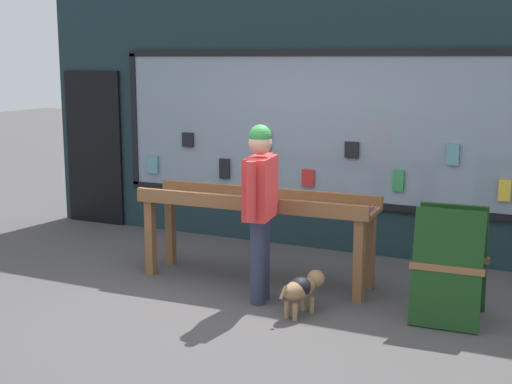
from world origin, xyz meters
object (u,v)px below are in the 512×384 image
(person_browsing, at_px, (260,200))
(sandwich_board_sign, at_px, (450,263))
(display_table_main, at_px, (257,210))
(small_dog, at_px, (302,288))

(person_browsing, distance_m, sandwich_board_sign, 1.78)
(display_table_main, distance_m, person_browsing, 0.66)
(sandwich_board_sign, bearing_deg, display_table_main, 170.07)
(display_table_main, distance_m, sandwich_board_sign, 2.02)
(person_browsing, relative_size, sandwich_board_sign, 1.66)
(display_table_main, bearing_deg, person_browsing, -61.24)
(person_browsing, distance_m, small_dog, 0.90)
(display_table_main, relative_size, sandwich_board_sign, 2.46)
(display_table_main, relative_size, person_browsing, 1.48)
(person_browsing, relative_size, small_dog, 2.83)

